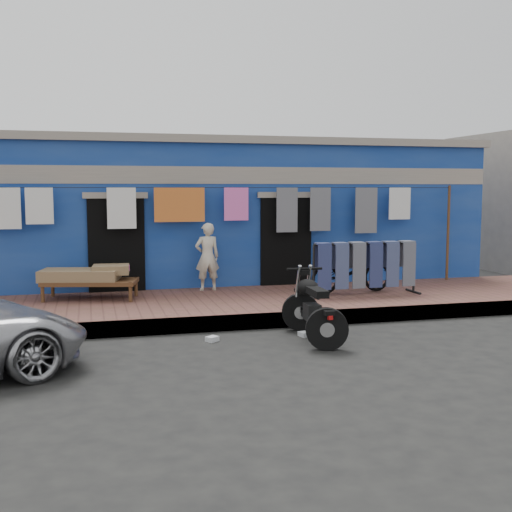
{
  "coord_description": "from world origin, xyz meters",
  "views": [
    {
      "loc": [
        -2.72,
        -8.4,
        2.3
      ],
      "look_at": [
        0.0,
        2.0,
        1.15
      ],
      "focal_mm": 45.0,
      "sensor_mm": 36.0,
      "label": 1
    }
  ],
  "objects": [
    {
      "name": "ground",
      "position": [
        0.0,
        0.0,
        0.0
      ],
      "size": [
        80.0,
        80.0,
        0.0
      ],
      "primitive_type": "plane",
      "color": "black",
      "rests_on": "ground"
    },
    {
      "name": "sidewalk",
      "position": [
        0.0,
        3.0,
        0.12
      ],
      "size": [
        28.0,
        3.0,
        0.25
      ],
      "primitive_type": "cube",
      "color": "brown",
      "rests_on": "ground"
    },
    {
      "name": "curb",
      "position": [
        0.0,
        1.55,
        0.12
      ],
      "size": [
        28.0,
        0.1,
        0.25
      ],
      "primitive_type": "cube",
      "color": "gray",
      "rests_on": "ground"
    },
    {
      "name": "building",
      "position": [
        -0.0,
        6.99,
        1.69
      ],
      "size": [
        12.2,
        5.2,
        3.36
      ],
      "color": "navy",
      "rests_on": "ground"
    },
    {
      "name": "clothesline",
      "position": [
        -0.13,
        4.25,
        1.82
      ],
      "size": [
        10.06,
        0.06,
        2.1
      ],
      "color": "brown",
      "rests_on": "sidewalk"
    },
    {
      "name": "seated_person",
      "position": [
        -0.45,
        4.14,
        0.93
      ],
      "size": [
        0.51,
        0.36,
        1.35
      ],
      "primitive_type": "imported",
      "rotation": [
        0.0,
        0.0,
        3.21
      ],
      "color": "beige",
      "rests_on": "sidewalk"
    },
    {
      "name": "bicycle",
      "position": [
        2.23,
        3.15,
        0.8
      ],
      "size": [
        1.73,
        0.73,
        1.09
      ],
      "primitive_type": "imported",
      "rotation": [
        0.0,
        0.0,
        1.65
      ],
      "color": "black",
      "rests_on": "sidewalk"
    },
    {
      "name": "motorcycle",
      "position": [
        0.53,
        0.61,
        0.52
      ],
      "size": [
        0.68,
        1.65,
        1.05
      ],
      "primitive_type": null,
      "rotation": [
        0.0,
        0.0,
        -0.03
      ],
      "color": "black",
      "rests_on": "ground"
    },
    {
      "name": "charpoy",
      "position": [
        -2.72,
        3.69,
        0.55
      ],
      "size": [
        2.14,
        1.61,
        0.6
      ],
      "primitive_type": null,
      "rotation": [
        0.0,
        0.0,
        -0.23
      ],
      "color": "brown",
      "rests_on": "sidewalk"
    },
    {
      "name": "jeans_rack",
      "position": [
        2.36,
        2.81,
        0.78
      ],
      "size": [
        2.22,
        0.52,
        1.06
      ],
      "primitive_type": null,
      "rotation": [
        0.0,
        0.0,
        0.02
      ],
      "color": "black",
      "rests_on": "sidewalk"
    },
    {
      "name": "litter_a",
      "position": [
        -0.97,
        0.89,
        0.04
      ],
      "size": [
        0.22,
        0.21,
        0.08
      ],
      "primitive_type": "cube",
      "rotation": [
        0.0,
        0.0,
        0.63
      ],
      "color": "silver",
      "rests_on": "ground"
    },
    {
      "name": "litter_b",
      "position": [
        0.86,
        1.2,
        0.04
      ],
      "size": [
        0.17,
        0.18,
        0.07
      ],
      "primitive_type": "cube",
      "rotation": [
        0.0,
        0.0,
        0.89
      ],
      "color": "silver",
      "rests_on": "ground"
    },
    {
      "name": "litter_c",
      "position": [
        0.47,
        0.85,
        0.03
      ],
      "size": [
        0.18,
        0.2,
        0.07
      ],
      "primitive_type": "cube",
      "rotation": [
        0.0,
        0.0,
        1.82
      ],
      "color": "silver",
      "rests_on": "ground"
    }
  ]
}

